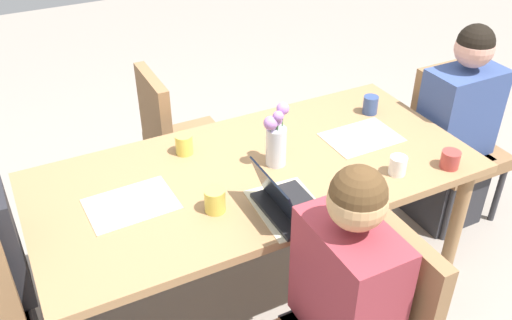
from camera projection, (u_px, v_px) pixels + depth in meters
ground_plane at (256, 283)px, 2.94m from camera, size 10.00×10.00×0.00m
dining_table at (256, 183)px, 2.58m from camera, size 2.01×0.95×0.73m
chair_head_right_left_near at (451, 135)px, 3.22m from camera, size 0.44×0.44×0.90m
person_head_right_left_near at (453, 140)px, 3.13m from camera, size 0.40×0.36×1.19m
person_near_left_far at (343, 316)px, 2.09m from camera, size 0.36×0.40×1.19m
chair_far_right_near at (177, 136)px, 3.21m from camera, size 0.44×0.44×0.90m
flower_vase at (276, 138)px, 2.49m from camera, size 0.13×0.09×0.30m
placemat_head_right_left_near at (362, 137)px, 2.76m from camera, size 0.36×0.26×0.00m
placemat_head_left_left_mid at (131, 204)px, 2.32m from camera, size 0.37×0.27×0.00m
placemat_near_left_far at (289, 208)px, 2.30m from camera, size 0.28×0.37×0.00m
laptop_near_left_far at (287, 204)px, 2.25m from camera, size 0.22×0.32×0.21m
coffee_mug_near_left at (215, 200)px, 2.26m from camera, size 0.09×0.09×0.10m
coffee_mug_near_right at (370, 105)px, 2.94m from camera, size 0.08×0.08×0.10m
coffee_mug_centre_left at (184, 144)px, 2.62m from camera, size 0.08×0.08×0.10m
coffee_mug_centre_right at (450, 159)px, 2.53m from camera, size 0.09×0.09×0.08m
coffee_mug_far_left at (398, 165)px, 2.48m from camera, size 0.08×0.08×0.09m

